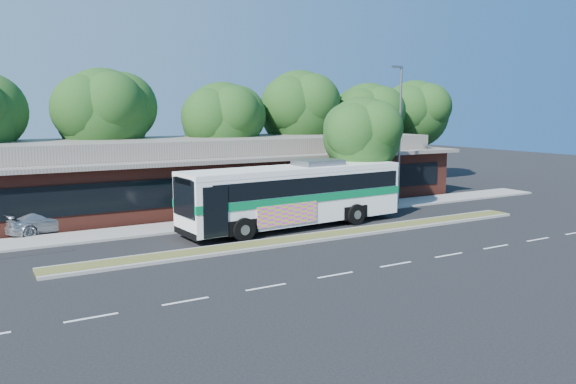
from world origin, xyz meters
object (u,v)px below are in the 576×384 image
object	(u,v)px
lamp_post	(399,131)
transit_bus	(295,191)
sidewalk_tree	(365,134)
sedan	(47,220)

from	to	relation	value
lamp_post	transit_bus	xyz separation A→B (m)	(-9.35, -2.55, -2.91)
transit_bus	sidewalk_tree	world-z (taller)	sidewalk_tree
transit_bus	sedan	xyz separation A→B (m)	(-11.77, 5.26, -1.36)
lamp_post	sedan	size ratio (longest dim) A/B	2.08
lamp_post	sidewalk_tree	world-z (taller)	lamp_post
lamp_post	sedan	xyz separation A→B (m)	(-21.12, 2.72, -4.27)
lamp_post	sedan	world-z (taller)	lamp_post
lamp_post	sidewalk_tree	xyz separation A→B (m)	(-3.22, -0.59, -0.07)
transit_bus	sedan	size ratio (longest dim) A/B	2.96
lamp_post	transit_bus	size ratio (longest dim) A/B	0.70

